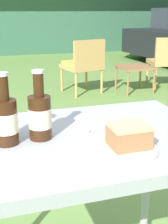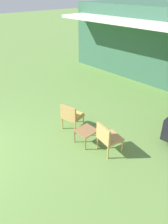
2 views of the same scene
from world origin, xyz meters
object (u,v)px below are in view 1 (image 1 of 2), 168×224
cake_on_plate (125,141)px  cola_bottle_near (40,115)px  wicker_chair_plain (167,59)px  wicker_chair_cushioned (84,63)px  cola_bottle_far (6,120)px  garden_side_table (135,69)px  patio_table (92,157)px

cake_on_plate → cola_bottle_near: bearing=144.2°
wicker_chair_plain → cola_bottle_near: bearing=63.9°
wicker_chair_cushioned → cola_bottle_far: cola_bottle_far is taller
cola_bottle_near → cola_bottle_far: bearing=-173.6°
wicker_chair_cushioned → garden_side_table: size_ratio=1.62×
wicker_chair_plain → cola_bottle_far: (-2.61, -3.25, 0.39)m
cola_bottle_near → wicker_chair_plain: bearing=52.4°
wicker_chair_cushioned → cake_on_plate: (-0.93, -3.43, 0.34)m
patio_table → cola_bottle_far: bearing=177.9°
wicker_chair_cushioned → wicker_chair_plain: 1.34m
cake_on_plate → cola_bottle_far: bearing=155.6°
patio_table → cake_on_plate: bearing=-69.1°
wicker_chair_plain → cola_bottle_near: size_ratio=3.36×
cake_on_plate → cola_bottle_near: cola_bottle_near is taller
wicker_chair_cushioned → patio_table: 3.43m
patio_table → cake_on_plate: size_ratio=3.66×
wicker_chair_cushioned → wicker_chair_plain: same height
garden_side_table → cake_on_plate: (-1.66, -3.28, 0.44)m
wicker_chair_plain → cake_on_plate: bearing=67.8°
patio_table → cola_bottle_near: cola_bottle_near is taller
wicker_chair_plain → garden_side_table: 0.63m
cake_on_plate → cola_bottle_near: (-0.23, 0.17, 0.05)m
wicker_chair_cushioned → garden_side_table: (0.74, -0.15, -0.10)m
wicker_chair_plain → patio_table: size_ratio=0.91×
wicker_chair_plain → cola_bottle_far: 4.19m
cola_bottle_far → patio_table: bearing=-2.1°
patio_table → cake_on_plate: (0.05, -0.14, 0.11)m
wicker_chair_plain → cola_bottle_near: 4.11m
cake_on_plate → cola_bottle_far: cola_bottle_far is taller
garden_side_table → wicker_chair_cushioned: bearing=168.9°
garden_side_table → cola_bottle_near: 3.68m
garden_side_table → cola_bottle_far: bearing=-122.6°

